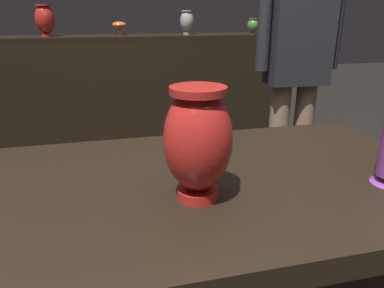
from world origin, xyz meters
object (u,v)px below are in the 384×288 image
object	(u,v)px
shelf_vase_right	(187,21)
shelf_vase_far_right	(253,25)
shelf_vase_left	(45,19)
vase_centerpiece	(197,141)
visitor_near_right	(298,56)
shelf_vase_center	(119,25)

from	to	relation	value
shelf_vase_right	shelf_vase_far_right	world-z (taller)	shelf_vase_right
shelf_vase_left	shelf_vase_far_right	bearing A→B (deg)	-2.38
vase_centerpiece	visitor_near_right	xyz separation A→B (m)	(0.87, 1.18, 0.01)
vase_centerpiece	shelf_vase_left	xyz separation A→B (m)	(-0.52, 2.27, 0.19)
shelf_vase_far_right	visitor_near_right	world-z (taller)	visitor_near_right
shelf_vase_right	shelf_vase_left	xyz separation A→B (m)	(-1.04, -0.02, 0.02)
shelf_vase_center	shelf_vase_right	xyz separation A→B (m)	(0.52, -0.05, 0.03)
shelf_vase_center	shelf_vase_right	distance (m)	0.52
shelf_vase_center	visitor_near_right	bearing A→B (deg)	-53.47
shelf_vase_left	visitor_near_right	world-z (taller)	visitor_near_right
shelf_vase_center	shelf_vase_right	world-z (taller)	shelf_vase_right
shelf_vase_center	visitor_near_right	world-z (taller)	visitor_near_right
visitor_near_right	shelf_vase_center	bearing A→B (deg)	-49.40
shelf_vase_center	visitor_near_right	xyz separation A→B (m)	(0.87, -1.17, -0.13)
vase_centerpiece	shelf_vase_right	size ratio (longest dim) A/B	1.25
vase_centerpiece	visitor_near_right	world-z (taller)	visitor_near_right
shelf_vase_left	shelf_vase_far_right	xyz separation A→B (m)	(1.56, -0.06, -0.05)
vase_centerpiece	shelf_vase_left	distance (m)	2.34
shelf_vase_right	shelf_vase_far_right	size ratio (longest dim) A/B	1.50
shelf_vase_left	shelf_vase_right	bearing A→B (deg)	1.12
shelf_vase_center	shelf_vase_far_right	world-z (taller)	shelf_vase_far_right
shelf_vase_right	visitor_near_right	bearing A→B (deg)	-72.71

